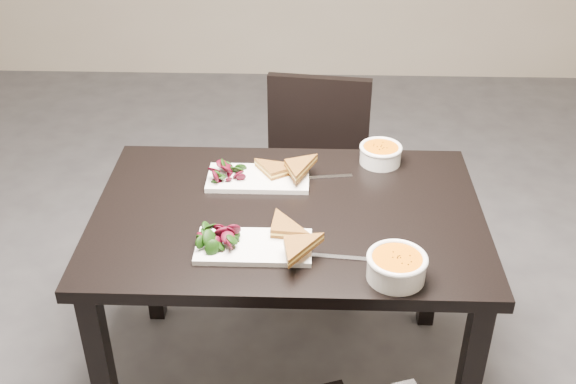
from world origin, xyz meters
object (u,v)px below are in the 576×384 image
at_px(chair_far, 314,170).
at_px(soup_bowl_far, 381,153).
at_px(soup_bowl_near, 397,266).
at_px(plate_near, 254,247).
at_px(plate_far, 258,178).
at_px(table, 288,237).

distance_m(chair_far, soup_bowl_far, 0.54).
bearing_deg(soup_bowl_near, chair_far, 101.98).
bearing_deg(plate_near, plate_far, 92.04).
bearing_deg(plate_far, chair_far, 69.95).
bearing_deg(soup_bowl_far, table, -134.64).
bearing_deg(chair_far, table, -89.89).
bearing_deg(plate_near, table, 65.11).
xyz_separation_m(table, chair_far, (0.09, 0.70, -0.17)).
relative_size(soup_bowl_near, soup_bowl_far, 1.13).
distance_m(chair_far, plate_near, 0.95).
relative_size(chair_far, soup_bowl_near, 5.18).
bearing_deg(chair_far, soup_bowl_near, -70.88).
relative_size(plate_far, soup_bowl_far, 2.28).
height_order(soup_bowl_near, soup_bowl_far, soup_bowl_near).
bearing_deg(plate_near, chair_far, 78.81).
bearing_deg(table, soup_bowl_far, 45.36).
distance_m(chair_far, plate_far, 0.62).
distance_m(table, plate_far, 0.23).
bearing_deg(plate_near, soup_bowl_near, -16.36).
xyz_separation_m(soup_bowl_near, plate_far, (-0.40, 0.49, -0.03)).
height_order(table, soup_bowl_far, soup_bowl_far).
distance_m(plate_near, soup_bowl_near, 0.41).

